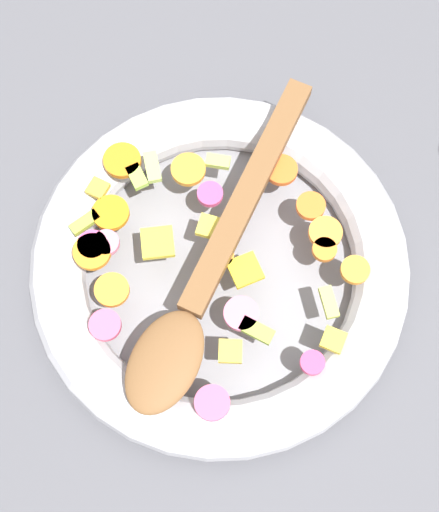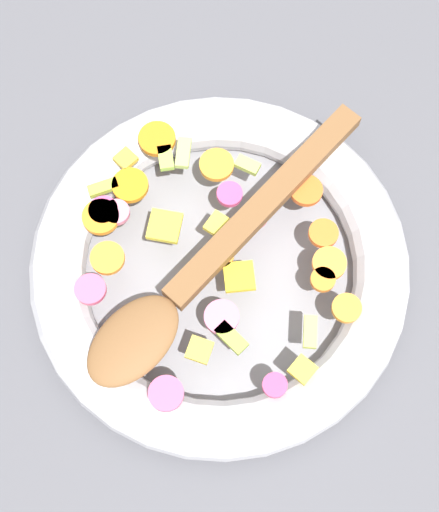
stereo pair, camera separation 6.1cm
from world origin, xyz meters
name	(u,v)px [view 2 (the right image)]	position (x,y,z in m)	size (l,w,h in m)	color
ground_plane	(220,274)	(0.00, 0.00, 0.00)	(4.00, 4.00, 0.00)	#4C4C51
skillet	(220,266)	(0.00, 0.00, 0.02)	(0.34, 0.34, 0.05)	slate
chopped_vegetables	(200,243)	(-0.02, 0.01, 0.05)	(0.24, 0.27, 0.01)	orange
wooden_spoon	(203,268)	(-0.01, -0.02, 0.06)	(0.25, 0.26, 0.01)	brown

